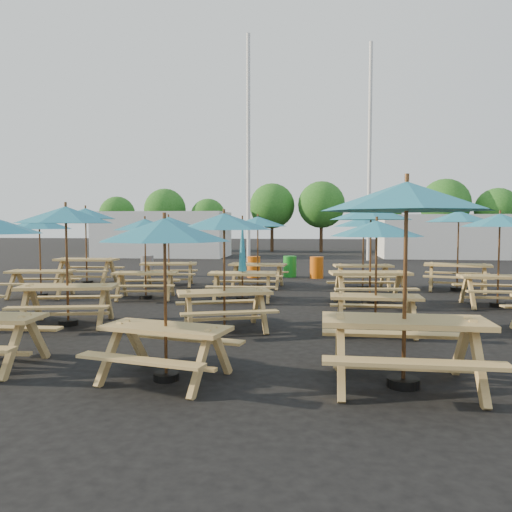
# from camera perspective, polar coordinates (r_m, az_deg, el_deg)

# --- Properties ---
(ground) EXTENTS (120.00, 120.00, 0.00)m
(ground) POSITION_cam_1_polar(r_m,az_deg,el_deg) (12.74, -0.86, -5.36)
(ground) COLOR black
(ground) RESTS_ON ground
(picnic_unit_2) EXTENTS (1.98, 1.98, 2.19)m
(picnic_unit_2) POSITION_cam_1_polar(r_m,az_deg,el_deg) (14.82, -23.51, 2.86)
(picnic_unit_2) COLOR tan
(picnic_unit_2) RESTS_ON ground
(picnic_unit_3) EXTENTS (2.16, 2.16, 2.56)m
(picnic_unit_3) POSITION_cam_1_polar(r_m,az_deg,el_deg) (17.58, -18.89, 4.05)
(picnic_unit_3) COLOR tan
(picnic_unit_3) RESTS_ON ground
(picnic_unit_5) EXTENTS (2.29, 2.29, 2.36)m
(picnic_unit_5) POSITION_cam_1_polar(r_m,az_deg,el_deg) (10.41, -20.90, 3.54)
(picnic_unit_5) COLOR tan
(picnic_unit_5) RESTS_ON ground
(picnic_unit_6) EXTENTS (2.01, 2.01, 2.16)m
(picnic_unit_6) POSITION_cam_1_polar(r_m,az_deg,el_deg) (13.59, -12.57, 2.91)
(picnic_unit_6) COLOR tan
(picnic_unit_6) RESTS_ON ground
(picnic_unit_7) EXTENTS (2.14, 2.14, 2.26)m
(picnic_unit_7) POSITION_cam_1_polar(r_m,az_deg,el_deg) (16.32, -9.97, 3.34)
(picnic_unit_7) COLOR tan
(picnic_unit_7) RESTS_ON ground
(picnic_unit_8) EXTENTS (2.02, 2.02, 2.08)m
(picnic_unit_8) POSITION_cam_1_polar(r_m,az_deg,el_deg) (6.35, -10.40, 1.70)
(picnic_unit_8) COLOR tan
(picnic_unit_8) RESTS_ON ground
(picnic_unit_9) EXTENTS (2.29, 2.29, 2.22)m
(picnic_unit_9) POSITION_cam_1_polar(r_m,az_deg,el_deg) (9.31, -3.67, 3.04)
(picnic_unit_9) COLOR tan
(picnic_unit_9) RESTS_ON ground
(picnic_unit_10) EXTENTS (1.85, 1.64, 2.22)m
(picnic_unit_10) POSITION_cam_1_polar(r_m,az_deg,el_deg) (12.98, -1.56, -1.14)
(picnic_unit_10) COLOR tan
(picnic_unit_10) RESTS_ON ground
(picnic_unit_11) EXTENTS (1.95, 1.95, 2.27)m
(picnic_unit_11) POSITION_cam_1_polar(r_m,az_deg,el_deg) (15.70, 0.21, 3.40)
(picnic_unit_11) COLOR tan
(picnic_unit_11) RESTS_ON ground
(picnic_unit_12) EXTENTS (2.05, 2.05, 2.51)m
(picnic_unit_12) POSITION_cam_1_polar(r_m,az_deg,el_deg) (6.24, 16.80, 4.99)
(picnic_unit_12) COLOR tan
(picnic_unit_12) RESTS_ON ground
(picnic_unit_13) EXTENTS (1.69, 1.69, 2.08)m
(picnic_unit_13) POSITION_cam_1_polar(r_m,az_deg,el_deg) (9.27, 13.62, 2.20)
(picnic_unit_13) COLOR tan
(picnic_unit_13) RESTS_ON ground
(picnic_unit_14) EXTENTS (2.22, 2.22, 2.47)m
(picnic_unit_14) POSITION_cam_1_polar(r_m,az_deg,el_deg) (12.53, 12.99, 4.07)
(picnic_unit_14) COLOR tan
(picnic_unit_14) RESTS_ON ground
(picnic_unit_15) EXTENTS (2.02, 2.02, 2.26)m
(picnic_unit_15) POSITION_cam_1_polar(r_m,az_deg,el_deg) (15.64, 12.19, 3.30)
(picnic_unit_15) COLOR tan
(picnic_unit_15) RESTS_ON ground
(picnic_unit_18) EXTENTS (1.87, 1.87, 2.27)m
(picnic_unit_18) POSITION_cam_1_polar(r_m,az_deg,el_deg) (13.31, 26.09, 3.03)
(picnic_unit_18) COLOR tan
(picnic_unit_18) RESTS_ON ground
(picnic_unit_19) EXTENTS (2.37, 2.37, 2.42)m
(picnic_unit_19) POSITION_cam_1_polar(r_m,az_deg,el_deg) (16.08, 22.15, 3.62)
(picnic_unit_19) COLOR tan
(picnic_unit_19) RESTS_ON ground
(waste_bin_0) EXTENTS (0.50, 0.50, 0.80)m
(waste_bin_0) POSITION_cam_1_polar(r_m,az_deg,el_deg) (19.81, -12.34, -1.09)
(waste_bin_0) COLOR gray
(waste_bin_0) RESTS_ON ground
(waste_bin_1) EXTENTS (0.50, 0.50, 0.80)m
(waste_bin_1) POSITION_cam_1_polar(r_m,az_deg,el_deg) (18.77, -0.26, -1.26)
(waste_bin_1) COLOR #D85A0C
(waste_bin_1) RESTS_ON ground
(waste_bin_2) EXTENTS (0.50, 0.50, 0.80)m
(waste_bin_2) POSITION_cam_1_polar(r_m,az_deg,el_deg) (19.03, 3.89, -1.20)
(waste_bin_2) COLOR #188722
(waste_bin_2) RESTS_ON ground
(waste_bin_3) EXTENTS (0.50, 0.50, 0.80)m
(waste_bin_3) POSITION_cam_1_polar(r_m,az_deg,el_deg) (18.68, 6.95, -1.31)
(waste_bin_3) COLOR #D85A0C
(waste_bin_3) RESTS_ON ground
(mast_0) EXTENTS (0.20, 0.20, 12.00)m
(mast_0) POSITION_cam_1_polar(r_m,az_deg,el_deg) (27.03, -0.87, 12.11)
(mast_0) COLOR silver
(mast_0) RESTS_ON ground
(mast_1) EXTENTS (0.20, 0.20, 12.00)m
(mast_1) POSITION_cam_1_polar(r_m,az_deg,el_deg) (28.87, 12.86, 11.47)
(mast_1) COLOR silver
(mast_1) RESTS_ON ground
(event_tent_0) EXTENTS (8.00, 4.00, 2.80)m
(event_tent_0) POSITION_cam_1_polar(r_m,az_deg,el_deg) (32.00, -10.54, 2.46)
(event_tent_0) COLOR silver
(event_tent_0) RESTS_ON ground
(event_tent_1) EXTENTS (7.00, 4.00, 2.60)m
(event_tent_1) POSITION_cam_1_polar(r_m,az_deg,el_deg) (32.28, 20.20, 2.13)
(event_tent_1) COLOR silver
(event_tent_1) RESTS_ON ground
(tree_0) EXTENTS (2.80, 2.80, 4.24)m
(tree_0) POSITION_cam_1_polar(r_m,az_deg,el_deg) (40.91, -15.58, 4.61)
(tree_0) COLOR #382314
(tree_0) RESTS_ON ground
(tree_1) EXTENTS (3.11, 3.11, 4.72)m
(tree_1) POSITION_cam_1_polar(r_m,az_deg,el_deg) (38.16, -10.36, 5.25)
(tree_1) COLOR #382314
(tree_1) RESTS_ON ground
(tree_2) EXTENTS (2.59, 2.59, 3.93)m
(tree_2) POSITION_cam_1_polar(r_m,az_deg,el_deg) (37.03, -5.49, 4.53)
(tree_2) COLOR #382314
(tree_2) RESTS_ON ground
(tree_3) EXTENTS (3.36, 3.36, 5.09)m
(tree_3) POSITION_cam_1_polar(r_m,az_deg,el_deg) (37.37, 1.85, 5.74)
(tree_3) COLOR #382314
(tree_3) RESTS_ON ground
(tree_4) EXTENTS (3.41, 3.41, 5.17)m
(tree_4) POSITION_cam_1_polar(r_m,az_deg,el_deg) (36.75, 7.49, 5.83)
(tree_4) COLOR #382314
(tree_4) RESTS_ON ground
(tree_5) EXTENTS (2.94, 2.94, 4.45)m
(tree_5) POSITION_cam_1_polar(r_m,az_deg,el_deg) (37.41, 14.14, 4.97)
(tree_5) COLOR #382314
(tree_5) RESTS_ON ground
(tree_6) EXTENTS (3.38, 3.38, 5.13)m
(tree_6) POSITION_cam_1_polar(r_m,az_deg,el_deg) (36.38, 20.80, 5.60)
(tree_6) COLOR #382314
(tree_6) RESTS_ON ground
(tree_7) EXTENTS (2.95, 2.95, 4.48)m
(tree_7) POSITION_cam_1_polar(r_m,az_deg,el_deg) (37.33, 25.86, 4.75)
(tree_7) COLOR #382314
(tree_7) RESTS_ON ground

